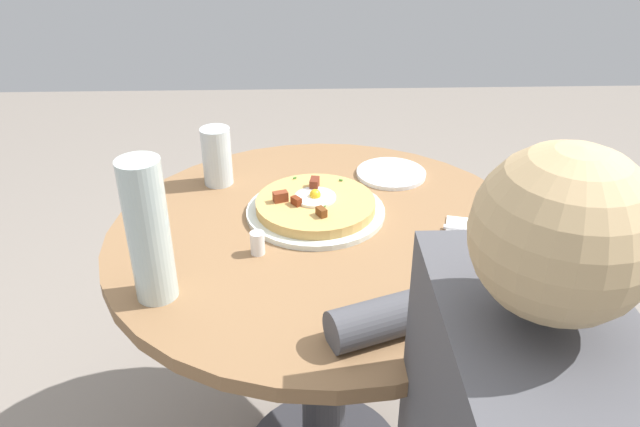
% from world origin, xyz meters
% --- Properties ---
extents(dining_table, '(0.90, 0.90, 0.70)m').
position_xyz_m(dining_table, '(0.00, 0.00, 0.54)').
color(dining_table, olive).
rests_on(dining_table, ground_plane).
extents(pizza_plate, '(0.30, 0.30, 0.01)m').
position_xyz_m(pizza_plate, '(-0.07, -0.02, 0.71)').
color(pizza_plate, silver).
rests_on(pizza_plate, dining_table).
extents(breakfast_pizza, '(0.26, 0.26, 0.05)m').
position_xyz_m(breakfast_pizza, '(-0.07, -0.02, 0.72)').
color(breakfast_pizza, tan).
rests_on(breakfast_pizza, pizza_plate).
extents(bread_plate, '(0.17, 0.17, 0.01)m').
position_xyz_m(bread_plate, '(-0.25, 0.17, 0.71)').
color(bread_plate, white).
rests_on(bread_plate, dining_table).
extents(napkin, '(0.18, 0.20, 0.00)m').
position_xyz_m(napkin, '(0.04, 0.33, 0.70)').
color(napkin, white).
rests_on(napkin, dining_table).
extents(fork, '(0.06, 0.18, 0.00)m').
position_xyz_m(fork, '(0.06, 0.32, 0.71)').
color(fork, silver).
rests_on(fork, napkin).
extents(knife, '(0.06, 0.18, 0.00)m').
position_xyz_m(knife, '(0.03, 0.33, 0.71)').
color(knife, silver).
rests_on(knife, napkin).
extents(water_glass, '(0.07, 0.07, 0.14)m').
position_xyz_m(water_glass, '(-0.22, -0.24, 0.77)').
color(water_glass, silver).
rests_on(water_glass, dining_table).
extents(water_bottle, '(0.07, 0.07, 0.26)m').
position_xyz_m(water_bottle, '(0.21, -0.30, 0.83)').
color(water_bottle, silver).
rests_on(water_bottle, dining_table).
extents(salt_shaker, '(0.03, 0.03, 0.05)m').
position_xyz_m(salt_shaker, '(0.08, -0.13, 0.72)').
color(salt_shaker, white).
rests_on(salt_shaker, dining_table).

